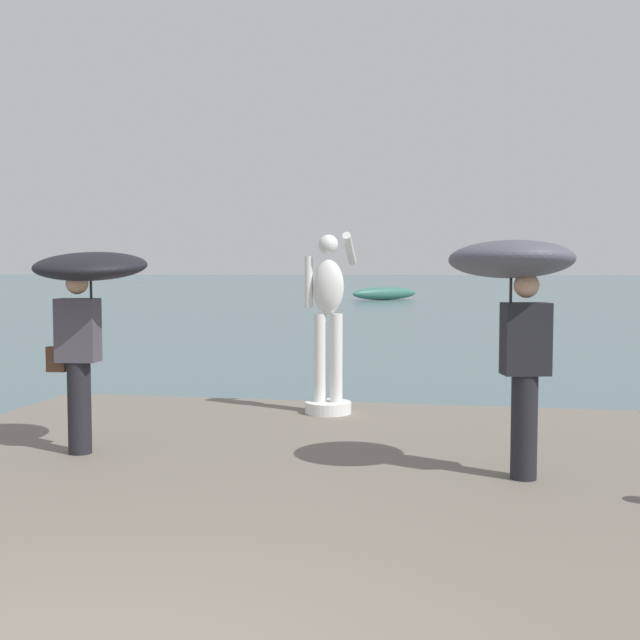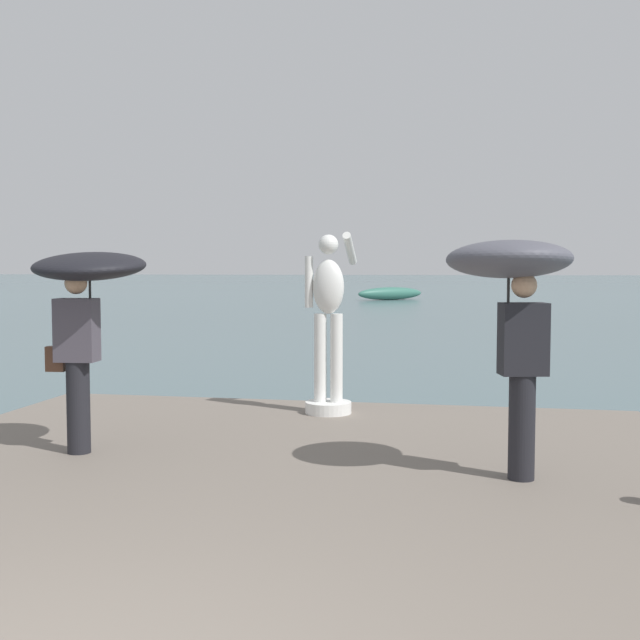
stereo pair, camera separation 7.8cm
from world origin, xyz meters
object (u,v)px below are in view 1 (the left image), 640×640
at_px(statue_white_figure, 328,330).
at_px(boat_leftward, 385,293).
at_px(onlooker_left, 87,292).
at_px(onlooker_right, 515,286).

relative_size(statue_white_figure, boat_leftward, 0.49).
xyz_separation_m(onlooker_left, boat_leftward, (-1.71, 46.62, -1.51)).
relative_size(onlooker_left, boat_leftward, 0.44).
distance_m(onlooker_left, boat_leftward, 46.68).
height_order(onlooker_right, boat_leftward, onlooker_right).
relative_size(onlooker_right, boat_leftward, 0.45).
distance_m(statue_white_figure, boat_leftward, 44.32).
bearing_deg(boat_leftward, onlooker_left, -87.90).
bearing_deg(onlooker_left, boat_leftward, 92.10).
height_order(onlooker_left, onlooker_right, onlooker_right).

